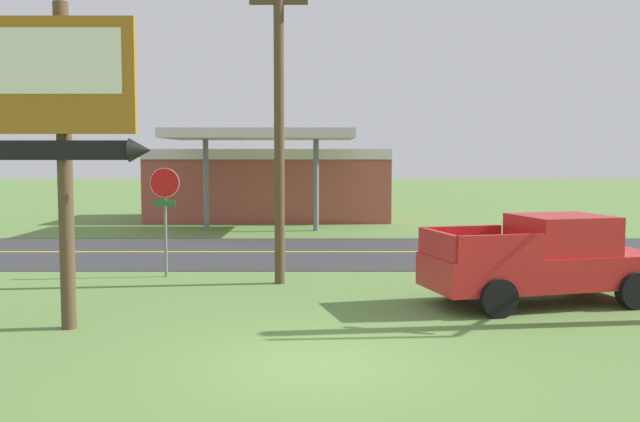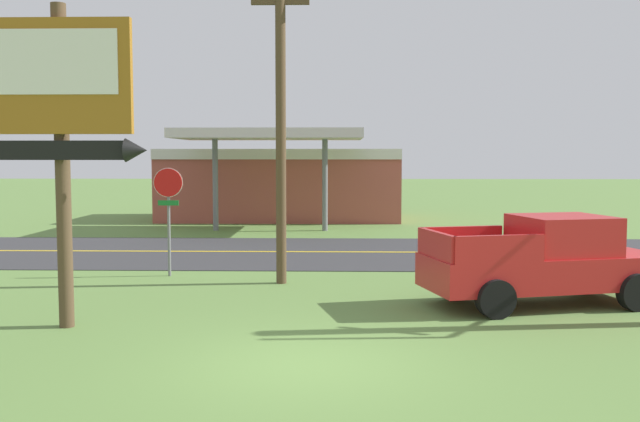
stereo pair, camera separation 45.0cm
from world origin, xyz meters
TOP-DOWN VIEW (x-y plane):
  - ground_plane at (0.00, 0.00)m, footprint 180.00×180.00m
  - road_asphalt at (0.00, 13.00)m, footprint 140.00×8.00m
  - road_centre_line at (0.00, 13.00)m, footprint 126.00×0.20m
  - motel_sign at (-4.64, 2.24)m, footprint 3.06×0.54m
  - stop_sign at (-4.11, 8.16)m, footprint 0.80×0.08m
  - utility_pole at (-0.97, 7.15)m, footprint 1.62×0.26m
  - gas_station at (-2.51, 25.68)m, footprint 12.00×11.50m
  - pickup_red_parked_on_lawn at (5.05, 4.65)m, footprint 5.52×3.18m

SIDE VIEW (x-z plane):
  - ground_plane at x=0.00m, z-range 0.00..0.00m
  - road_asphalt at x=0.00m, z-range 0.00..0.02m
  - road_centre_line at x=0.00m, z-range 0.02..0.03m
  - pickup_red_parked_on_lawn at x=5.05m, z-range -0.02..1.94m
  - gas_station at x=-2.51m, z-range -0.26..4.14m
  - stop_sign at x=-4.11m, z-range 0.55..3.50m
  - motel_sign at x=-4.64m, z-range 1.08..7.17m
  - utility_pole at x=-0.97m, z-range 0.26..8.66m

